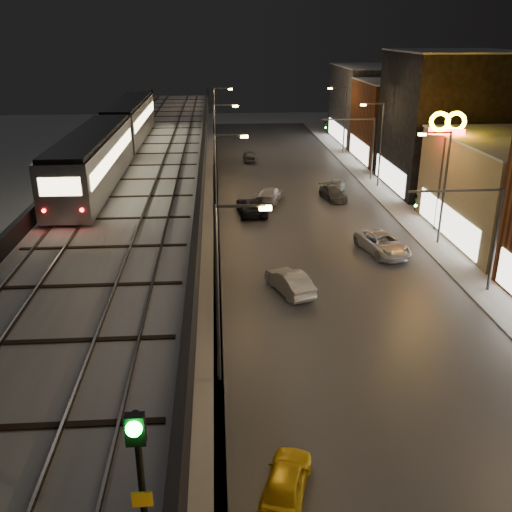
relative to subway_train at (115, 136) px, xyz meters
name	(u,v)px	position (x,y,z in m)	size (l,w,h in m)	color
road_surface	(312,230)	(16.00, 0.05, -8.27)	(17.00, 120.00, 0.06)	#46474D
sidewalk_right	(426,227)	(26.00, 0.05, -8.23)	(4.00, 120.00, 0.14)	#9FA1A8
under_viaduct_pavement	(154,234)	(2.50, 0.05, -8.27)	(11.00, 120.00, 0.06)	#9FA1A8
elevated_viaduct	(145,178)	(2.50, -3.11, -2.69)	(9.00, 100.00, 6.30)	black
viaduct_trackbed	(144,168)	(2.49, -2.98, -1.92)	(8.40, 100.00, 0.32)	#B2B7C1
viaduct_parapet_streetside	(202,161)	(6.85, -2.95, -1.45)	(0.30, 100.00, 1.10)	black
viaduct_parapet_far	(85,162)	(-1.85, -2.95, -1.45)	(0.30, 100.00, 1.10)	black
building_d	(451,122)	(32.49, 13.05, -1.23)	(12.20, 13.20, 14.16)	black
building_e	(407,122)	(32.49, 27.05, -3.23)	(12.20, 12.20, 10.16)	#602F18
building_f	(378,104)	(32.49, 41.05, -2.73)	(12.20, 16.20, 11.16)	#39393C
streetlight_left_1	(223,283)	(8.07, -21.95, -3.07)	(2.57, 0.28, 9.00)	#38383A
streetlight_left_2	(219,184)	(8.07, -3.95, -3.07)	(2.57, 0.28, 9.00)	#38383A
streetlight_right_2	(442,180)	(25.23, -3.95, -3.07)	(2.56, 0.28, 9.00)	#38383A
streetlight_left_3	(217,141)	(8.07, 14.05, -3.07)	(2.57, 0.28, 9.00)	#38383A
streetlight_right_3	(379,139)	(25.23, 14.05, -3.07)	(2.56, 0.28, 9.00)	#38383A
streetlight_left_4	(216,117)	(8.07, 32.05, -3.07)	(2.57, 0.28, 9.00)	#38383A
streetlight_right_4	(343,115)	(25.23, 32.05, -3.07)	(2.56, 0.28, 9.00)	#38383A
traffic_light_rig_a	(480,227)	(24.34, -12.95, -3.80)	(6.10, 0.34, 7.00)	#38383A
traffic_light_rig_b	(363,141)	(24.34, 17.05, -3.80)	(6.10, 0.34, 7.00)	#38383A
subway_train	(115,136)	(0.00, 0.00, 0.00)	(2.84, 34.53, 3.39)	gray
rail_signal	(138,458)	(6.40, -37.62, 0.66)	(0.38, 0.45, 3.30)	black
car_taxi	(286,482)	(10.16, -29.59, -7.66)	(1.52, 3.78, 1.29)	yellow
car_near_white	(290,282)	(12.46, -12.26, -7.55)	(1.60, 4.58, 1.51)	silver
car_mid_silver	(252,207)	(11.07, 5.01, -7.57)	(2.42, 5.25, 1.46)	black
car_mid_dark	(270,195)	(13.16, 8.96, -7.57)	(2.06, 5.07, 1.47)	silver
car_far_white	(249,156)	(12.25, 28.06, -7.63)	(1.60, 3.97, 1.35)	slate
car_onc_dark	(382,244)	(20.43, -5.75, -7.54)	(2.53, 5.49, 1.53)	silver
car_onc_white	(333,194)	(19.58, 9.29, -7.66)	(1.81, 4.46, 1.29)	#4B4C4F
car_onc_red	(336,187)	(20.33, 11.55, -7.61)	(1.63, 4.05, 1.38)	#9099A5
sign_mcdonalds	(446,135)	(26.50, -0.65, -0.15)	(2.97, 0.85, 10.02)	#38383A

